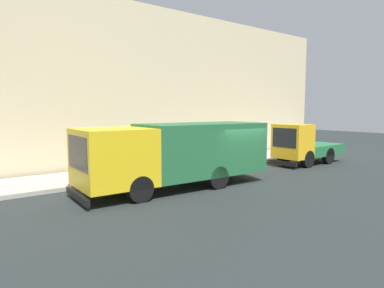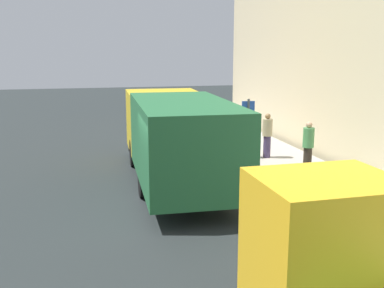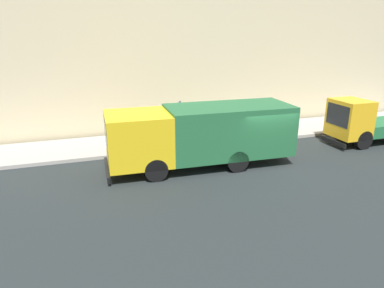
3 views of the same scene
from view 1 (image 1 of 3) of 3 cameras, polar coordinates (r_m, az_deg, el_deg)
ground at (r=15.61m, az=7.53°, el=-6.51°), size 80.00×80.00×0.00m
sidewalk at (r=19.17m, az=-2.48°, el=-3.89°), size 3.46×30.00×0.17m
building_facade at (r=20.82m, az=-6.08°, el=9.68°), size 0.50×30.00×9.46m
large_utility_truck at (r=14.17m, az=-2.62°, el=-1.28°), size 2.88×8.50×2.74m
small_flatbed_truck at (r=21.37m, az=18.45°, el=-0.30°), size 2.00×5.28×2.49m
pedestrian_walking at (r=15.78m, az=-14.62°, el=-2.56°), size 0.44×0.44×1.69m
pedestrian_standing at (r=18.16m, az=-9.85°, el=-1.46°), size 0.44×0.44×1.66m
pedestrian_third at (r=16.76m, az=-15.28°, el=-2.17°), size 0.41×0.41×1.66m
traffic_cone_orange at (r=15.78m, az=-16.93°, el=-4.81°), size 0.43×0.43×0.61m
street_sign_post at (r=16.14m, az=-8.35°, el=-0.36°), size 0.44×0.08×2.40m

